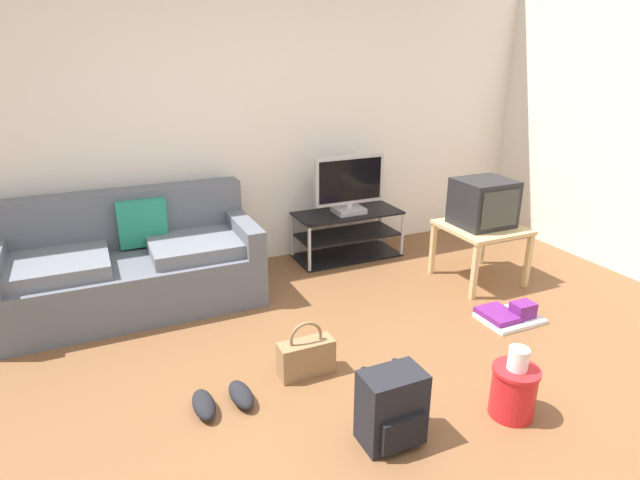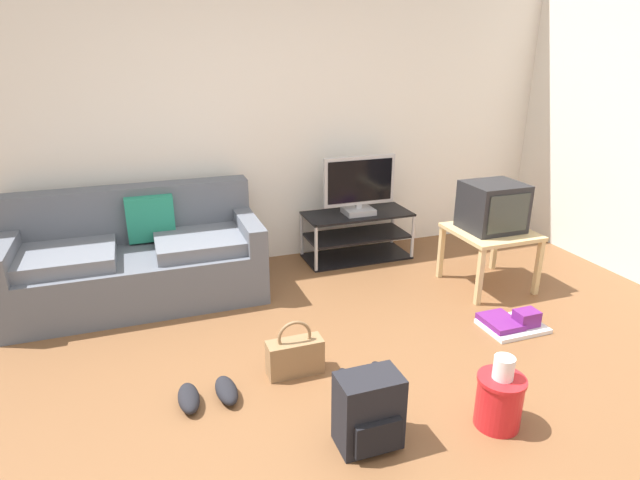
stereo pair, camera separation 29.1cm
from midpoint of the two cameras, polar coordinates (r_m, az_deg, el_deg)
The scene contains 12 objects.
ground_plane at distance 2.92m, azimuth 5.10°, elevation -19.75°, with size 9.00×9.80×0.02m, color brown.
wall_back at distance 4.60m, azimuth -7.39°, elevation 13.74°, with size 9.00×0.10×2.70m, color silver.
couch at distance 4.25m, azimuth -17.36°, elevation -2.06°, with size 1.86×0.84×0.83m.
tv_stand at distance 4.88m, azimuth 5.73°, elevation 0.48°, with size 0.97×0.44×0.43m.
flat_tv at distance 4.72m, azimuth 6.04°, elevation 5.85°, with size 0.67×0.22×0.53m.
side_table at distance 4.48m, azimuth 19.81°, elevation 0.21°, with size 0.60×0.60×0.48m.
crt_tv at distance 4.41m, azimuth 20.07°, elevation 3.39°, with size 0.44×0.39×0.38m.
backpack at distance 2.72m, azimuth 8.53°, elevation -18.00°, with size 0.31×0.27×0.39m.
handbag at distance 3.22m, azimuth -0.09°, elevation -12.47°, with size 0.34×0.13×0.35m.
cleaning_bucket at distance 3.01m, azimuth 21.67°, elevation -15.65°, with size 0.25×0.25×0.41m.
sneakers_pair at distance 3.08m, azimuth -9.35°, elevation -16.26°, with size 0.33×0.27×0.09m.
floor_tray at distance 4.01m, azimuth 22.16°, elevation -8.37°, with size 0.42×0.33×0.14m.
Camera 2 is at (-0.84, -2.07, 1.86)m, focal length 29.48 mm.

